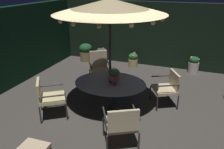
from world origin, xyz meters
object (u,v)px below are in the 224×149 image
object	(u,v)px
centerpiece_planter	(114,75)
ottoman_footrest	(33,149)
potted_plant_left_far	(133,60)
patio_chair_north	(99,66)
patio_umbrella	(110,6)
potted_plant_back_left	(194,65)
patio_chair_northeast	(48,95)
potted_plant_right_near	(101,56)
patio_chair_southeast	(168,86)
potted_plant_left_near	(86,52)
patio_dining_table	(110,86)
patio_chair_east	(121,123)

from	to	relation	value
centerpiece_planter	ottoman_footrest	distance (m)	2.46
potted_plant_left_far	patio_chair_north	bearing A→B (deg)	-105.55
patio_umbrella	potted_plant_back_left	world-z (taller)	patio_umbrella
patio_chair_northeast	potted_plant_left_far	size ratio (longest dim) A/B	1.72
patio_chair_northeast	potted_plant_right_near	distance (m)	3.97
potted_plant_back_left	patio_chair_southeast	bearing A→B (deg)	-101.48
centerpiece_planter	patio_umbrella	bearing A→B (deg)	151.38
potted_plant_left_far	potted_plant_right_near	world-z (taller)	potted_plant_right_near
centerpiece_planter	patio_chair_north	world-z (taller)	centerpiece_planter
centerpiece_planter	ottoman_footrest	world-z (taller)	centerpiece_planter
potted_plant_right_near	potted_plant_left_near	bearing A→B (deg)	168.02
centerpiece_planter	patio_chair_southeast	distance (m)	1.51
potted_plant_left_near	patio_dining_table	bearing A→B (deg)	-54.51
patio_chair_southeast	potted_plant_left_near	bearing A→B (deg)	145.29
potted_plant_right_near	patio_dining_table	bearing A→B (deg)	-63.15
centerpiece_planter	potted_plant_left_near	bearing A→B (deg)	126.36
patio_chair_northeast	potted_plant_back_left	size ratio (longest dim) A/B	1.56
potted_plant_left_near	patio_chair_north	bearing A→B (deg)	-53.35
centerpiece_planter	patio_chair_north	xyz separation A→B (m)	(-0.97, 1.35, -0.38)
potted_plant_left_near	patio_chair_east	bearing A→B (deg)	-56.23
patio_chair_north	potted_plant_left_near	size ratio (longest dim) A/B	1.47
patio_chair_east	potted_plant_left_near	world-z (taller)	patio_chair_east
patio_dining_table	ottoman_footrest	size ratio (longest dim) A/B	3.55
ottoman_footrest	potted_plant_left_near	size ratio (longest dim) A/B	0.71
patio_umbrella	potted_plant_back_left	size ratio (longest dim) A/B	4.65
centerpiece_planter	patio_chair_east	xyz separation A→B (m)	(0.62, -1.26, -0.44)
potted_plant_left_near	potted_plant_left_far	size ratio (longest dim) A/B	1.32
centerpiece_planter	patio_chair_southeast	world-z (taller)	centerpiece_planter
patio_chair_southeast	potted_plant_left_near	xyz separation A→B (m)	(-3.65, 2.53, -0.15)
potted_plant_back_left	potted_plant_left_near	size ratio (longest dim) A/B	0.84
patio_umbrella	patio_chair_northeast	distance (m)	2.51
potted_plant_back_left	potted_plant_left_far	xyz separation A→B (m)	(-2.19, -0.16, -0.03)
patio_chair_southeast	potted_plant_back_left	bearing A→B (deg)	78.52
patio_dining_table	centerpiece_planter	distance (m)	0.38
potted_plant_left_near	potted_plant_right_near	xyz separation A→B (m)	(0.75, -0.16, -0.04)
patio_dining_table	patio_chair_north	xyz separation A→B (m)	(-0.85, 1.28, -0.02)
patio_chair_north	patio_chair_southeast	size ratio (longest dim) A/B	1.17
centerpiece_planter	potted_plant_right_near	distance (m)	3.63
patio_chair_northeast	potted_plant_left_near	size ratio (longest dim) A/B	1.30
ottoman_footrest	patio_umbrella	bearing A→B (deg)	76.81
patio_chair_east	potted_plant_right_near	size ratio (longest dim) A/B	1.44
patio_chair_east	patio_chair_southeast	world-z (taller)	patio_chair_east
patio_umbrella	potted_plant_left_far	size ratio (longest dim) A/B	5.13
patio_chair_north	patio_chair_northeast	xyz separation A→B (m)	(-0.40, -2.15, -0.05)
ottoman_footrest	patio_chair_southeast	bearing A→B (deg)	58.30
patio_chair_east	potted_plant_right_near	xyz separation A→B (m)	(-2.31, 4.41, -0.20)
patio_umbrella	patio_chair_east	distance (m)	2.53
patio_umbrella	patio_chair_north	xyz separation A→B (m)	(-0.85, 1.28, -1.95)
patio_chair_east	potted_plant_left_near	size ratio (longest dim) A/B	1.28
patio_chair_north	potted_plant_left_near	world-z (taller)	patio_chair_north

